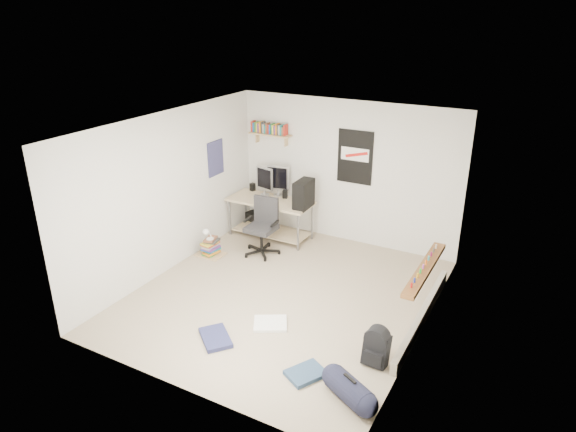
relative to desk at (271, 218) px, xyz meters
The scene contains 26 objects.
floor 2.11m from the desk, 54.66° to the right, with size 4.00×4.50×0.01m, color gray.
ceiling 2.98m from the desk, 54.66° to the right, with size 4.00×4.50×0.01m, color white.
back_wall 1.59m from the desk, 25.06° to the left, with size 4.00×0.01×2.50m, color silver.
left_wall 2.07m from the desk, 115.40° to the right, with size 0.01×4.50×2.50m, color silver.
right_wall 3.73m from the desk, 27.85° to the right, with size 0.01×4.50×2.50m, color silver.
desk is the anchor object (origin of this frame).
monitor_left 0.60m from the desk, 141.72° to the left, with size 0.37×0.09×0.41m, color #B6B6BB.
monitor_right 0.61m from the desk, 88.38° to the left, with size 0.40×0.10×0.44m, color #ACACB1.
pc_tower 0.88m from the desk, ahead, with size 0.22×0.46×0.48m, color black.
keyboard 0.36m from the desk, 106.69° to the right, with size 0.41×0.14×0.02m, color black.
speaker_left 0.73m from the desk, 153.32° to the left, with size 0.08×0.08×0.16m, color black.
speaker_right 0.50m from the desk, 50.72° to the left, with size 0.08×0.08×0.17m, color black.
office_chair 0.71m from the desk, 72.36° to the right, with size 0.63×0.63×0.97m, color #252527.
wall_shelf 1.50m from the desk, 119.17° to the left, with size 0.80×0.22×0.24m, color tan.
poster_back_wall 1.88m from the desk, 21.66° to the left, with size 0.62×0.03×0.92m, color black.
poster_left_wall 1.47m from the desk, 147.82° to the right, with size 0.02×0.42×0.60m, color navy.
window 3.61m from the desk, 23.86° to the right, with size 0.10×1.50×1.26m, color brown.
baseboard_heater 3.46m from the desk, 23.83° to the right, with size 0.08×2.50×0.18m, color #B7B2A8.
backpack 3.85m from the desk, 40.92° to the right, with size 0.29×0.23×0.39m, color black.
duffel_bag 4.32m from the desk, 48.47° to the right, with size 0.27×0.27×0.53m, color black.
tshirt 2.83m from the desk, 59.79° to the right, with size 0.43×0.36×0.04m, color white.
jeans_a 3.21m from the desk, 72.30° to the right, with size 0.51×0.32×0.06m, color #22264E.
jeans_b 3.86m from the desk, 53.67° to the right, with size 0.43×0.32×0.05m, color navy.
book_stack 1.26m from the desk, 114.81° to the right, with size 0.49×0.40×0.33m, color brown.
desk_lamp 1.25m from the desk, 113.60° to the right, with size 0.12×0.20×0.20m, color silver.
subwoofer 0.66m from the desk, 151.87° to the left, with size 0.23×0.23×0.26m, color black.
Camera 1 is at (3.16, -5.65, 3.92)m, focal length 32.00 mm.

